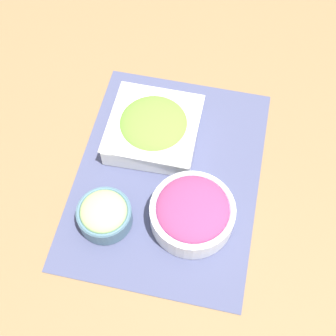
# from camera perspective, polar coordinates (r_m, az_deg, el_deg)

# --- Properties ---
(ground_plane) EXTENTS (3.00, 3.00, 0.00)m
(ground_plane) POSITION_cam_1_polar(r_m,az_deg,el_deg) (1.02, 0.00, -0.95)
(ground_plane) COLOR olive
(placemat) EXTENTS (0.52, 0.39, 0.00)m
(placemat) POSITION_cam_1_polar(r_m,az_deg,el_deg) (1.01, 0.00, -0.89)
(placemat) COLOR #474C70
(placemat) RESTS_ON ground_plane
(lettuce_bowl) EXTENTS (0.20, 0.20, 0.07)m
(lettuce_bowl) POSITION_cam_1_polar(r_m,az_deg,el_deg) (1.04, -1.76, 4.99)
(lettuce_bowl) COLOR white
(lettuce_bowl) RESTS_ON placemat
(onion_bowl) EXTENTS (0.17, 0.17, 0.07)m
(onion_bowl) POSITION_cam_1_polar(r_m,az_deg,el_deg) (0.93, 2.99, -5.38)
(onion_bowl) COLOR silver
(onion_bowl) RESTS_ON placemat
(cucumber_bowl) EXTENTS (0.11, 0.11, 0.06)m
(cucumber_bowl) POSITION_cam_1_polar(r_m,az_deg,el_deg) (0.95, -7.78, -5.55)
(cucumber_bowl) COLOR slate
(cucumber_bowl) RESTS_ON placemat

